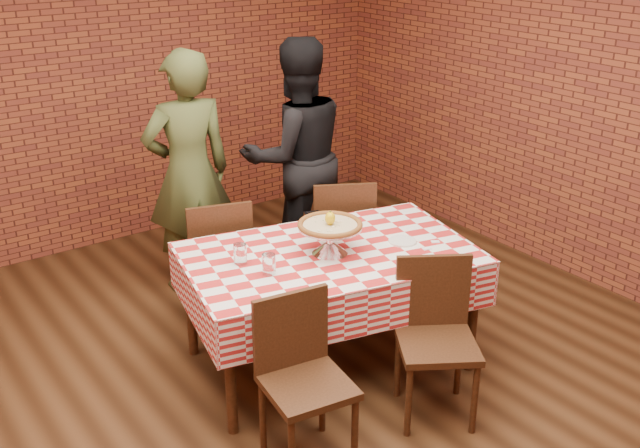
# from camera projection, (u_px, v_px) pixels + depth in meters

# --- Properties ---
(ground) EXTENTS (6.00, 6.00, 0.00)m
(ground) POSITION_uv_depth(u_px,v_px,m) (301.00, 422.00, 4.12)
(ground) COLOR black
(ground) RESTS_ON ground
(back_wall) EXTENTS (5.50, 0.00, 5.50)m
(back_wall) POSITION_uv_depth(u_px,v_px,m) (82.00, 73.00, 5.80)
(back_wall) COLOR brown
(back_wall) RESTS_ON ground
(table) EXTENTS (1.85, 1.34, 0.75)m
(table) POSITION_uv_depth(u_px,v_px,m) (329.00, 308.00, 4.54)
(table) COLOR #442514
(table) RESTS_ON ground
(tablecloth) EXTENTS (1.90, 1.39, 0.29)m
(tablecloth) POSITION_uv_depth(u_px,v_px,m) (329.00, 274.00, 4.44)
(tablecloth) COLOR red
(tablecloth) RESTS_ON table
(pizza_stand) EXTENTS (0.42, 0.42, 0.17)m
(pizza_stand) POSITION_uv_depth(u_px,v_px,m) (330.00, 240.00, 4.34)
(pizza_stand) COLOR silver
(pizza_stand) RESTS_ON tablecloth
(pizza) EXTENTS (0.42, 0.42, 0.03)m
(pizza) POSITION_uv_depth(u_px,v_px,m) (330.00, 225.00, 4.31)
(pizza) COLOR beige
(pizza) RESTS_ON pizza_stand
(lemon) EXTENTS (0.07, 0.07, 0.08)m
(lemon) POSITION_uv_depth(u_px,v_px,m) (330.00, 218.00, 4.29)
(lemon) COLOR yellow
(lemon) RESTS_ON pizza
(water_glass_left) EXTENTS (0.09, 0.09, 0.12)m
(water_glass_left) POSITION_uv_depth(u_px,v_px,m) (269.00, 264.00, 4.10)
(water_glass_left) COLOR white
(water_glass_left) RESTS_ON tablecloth
(water_glass_right) EXTENTS (0.09, 0.09, 0.12)m
(water_glass_right) POSITION_uv_depth(u_px,v_px,m) (240.00, 254.00, 4.22)
(water_glass_right) COLOR white
(water_glass_right) RESTS_ON tablecloth
(side_plate) EXTENTS (0.20, 0.20, 0.01)m
(side_plate) POSITION_uv_depth(u_px,v_px,m) (402.00, 241.00, 4.51)
(side_plate) COLOR white
(side_plate) RESTS_ON tablecloth
(sweetener_packet_a) EXTENTS (0.06, 0.04, 0.00)m
(sweetener_packet_a) POSITION_uv_depth(u_px,v_px,m) (427.00, 249.00, 4.42)
(sweetener_packet_a) COLOR white
(sweetener_packet_a) RESTS_ON tablecloth
(sweetener_packet_b) EXTENTS (0.06, 0.06, 0.00)m
(sweetener_packet_b) POSITION_uv_depth(u_px,v_px,m) (435.00, 242.00, 4.51)
(sweetener_packet_b) COLOR white
(sweetener_packet_b) RESTS_ON tablecloth
(condiment_caddy) EXTENTS (0.12, 0.10, 0.14)m
(condiment_caddy) POSITION_uv_depth(u_px,v_px,m) (313.00, 223.00, 4.62)
(condiment_caddy) COLOR silver
(condiment_caddy) RESTS_ON tablecloth
(chair_near_left) EXTENTS (0.46, 0.46, 0.89)m
(chair_near_left) POSITION_uv_depth(u_px,v_px,m) (308.00, 388.00, 3.67)
(chair_near_left) COLOR #442514
(chair_near_left) RESTS_ON ground
(chair_near_right) EXTENTS (0.57, 0.57, 0.90)m
(chair_near_right) POSITION_uv_depth(u_px,v_px,m) (437.00, 345.00, 4.02)
(chair_near_right) COLOR #442514
(chair_near_right) RESTS_ON ground
(chair_far_left) EXTENTS (0.53, 0.53, 0.90)m
(chair_far_left) POSITION_uv_depth(u_px,v_px,m) (217.00, 257.00, 5.03)
(chair_far_left) COLOR #442514
(chair_far_left) RESTS_ON ground
(chair_far_right) EXTENTS (0.59, 0.59, 0.91)m
(chair_far_right) POSITION_uv_depth(u_px,v_px,m) (340.00, 235.00, 5.37)
(chair_far_right) COLOR #442514
(chair_far_right) RESTS_ON ground
(diner_olive) EXTENTS (0.70, 0.50, 1.78)m
(diner_olive) POSITION_uv_depth(u_px,v_px,m) (189.00, 173.00, 5.30)
(diner_olive) COLOR #404A25
(diner_olive) RESTS_ON ground
(diner_black) EXTENTS (0.99, 0.84, 1.79)m
(diner_black) POSITION_uv_depth(u_px,v_px,m) (296.00, 156.00, 5.64)
(diner_black) COLOR black
(diner_black) RESTS_ON ground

